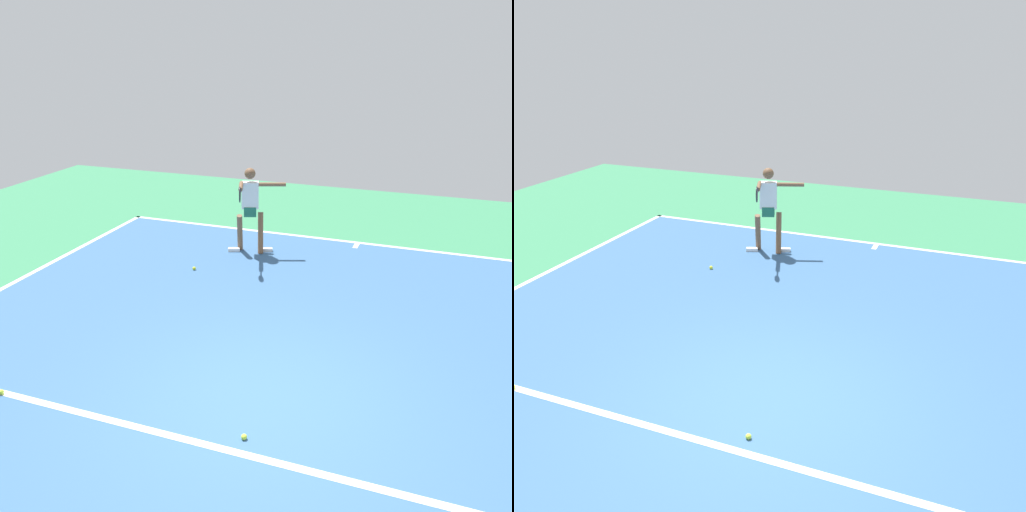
{
  "view_description": "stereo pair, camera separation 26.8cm",
  "coord_description": "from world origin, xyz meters",
  "views": [
    {
      "loc": [
        -1.83,
        5.33,
        4.1
      ],
      "look_at": [
        1.0,
        -2.39,
        0.9
      ],
      "focal_mm": 39.18,
      "sensor_mm": 36.0,
      "label": 1
    },
    {
      "loc": [
        -2.08,
        5.24,
        4.1
      ],
      "look_at": [
        1.0,
        -2.39,
        0.9
      ],
      "focal_mm": 39.18,
      "sensor_mm": 36.0,
      "label": 2
    }
  ],
  "objects": [
    {
      "name": "tennis_player",
      "position": [
        1.98,
        -4.74,
        1.01
      ],
      "size": [
        1.13,
        1.32,
        1.76
      ],
      "rotation": [
        0.0,
        0.0,
        0.34
      ],
      "color": "brown",
      "rests_on": "ground_plane"
    },
    {
      "name": "court_line_baseline_near",
      "position": [
        0.0,
        -6.06,
        0.0
      ],
      "size": [
        11.0,
        0.1,
        0.01
      ],
      "primitive_type": "cube",
      "color": "white",
      "rests_on": "ground_plane"
    },
    {
      "name": "court_surface",
      "position": [
        0.0,
        0.0,
        0.0
      ],
      "size": [
        11.0,
        12.21,
        0.0
      ],
      "primitive_type": "cube",
      "color": "#38608E",
      "rests_on": "ground_plane"
    },
    {
      "name": "court_line_service",
      "position": [
        0.0,
        0.93,
        0.0
      ],
      "size": [
        8.25,
        0.1,
        0.01
      ],
      "primitive_type": "cube",
      "color": "white",
      "rests_on": "ground_plane"
    },
    {
      "name": "tennis_ball_by_baseline",
      "position": [
        0.01,
        0.7,
        0.03
      ],
      "size": [
        0.07,
        0.07,
        0.07
      ],
      "primitive_type": "sphere",
      "color": "#C6E53D",
      "rests_on": "ground_plane"
    },
    {
      "name": "ground_plane",
      "position": [
        0.0,
        0.0,
        0.0
      ],
      "size": [
        21.34,
        21.34,
        0.0
      ],
      "primitive_type": "plane",
      "color": "#388456"
    },
    {
      "name": "court_line_centre_mark",
      "position": [
        0.0,
        -5.86,
        0.0
      ],
      "size": [
        0.1,
        0.3,
        0.01
      ],
      "primitive_type": "cube",
      "color": "white",
      "rests_on": "ground_plane"
    },
    {
      "name": "tennis_ball_far_corner",
      "position": [
        2.65,
        -3.47,
        0.03
      ],
      "size": [
        0.07,
        0.07,
        0.07
      ],
      "primitive_type": "sphere",
      "color": "yellow",
      "rests_on": "ground_plane"
    }
  ]
}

